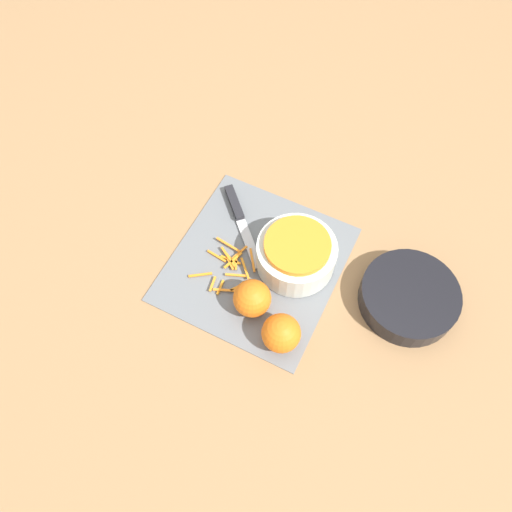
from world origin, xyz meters
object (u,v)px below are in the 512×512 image
(bowl_dark, at_px, (409,297))
(knife, at_px, (238,211))
(orange_left, at_px, (281,333))
(orange_right, at_px, (252,298))
(bowl_speckled, at_px, (296,254))

(bowl_dark, xyz_separation_m, knife, (-0.04, -0.43, -0.01))
(orange_left, height_order, orange_right, same)
(bowl_speckled, xyz_separation_m, orange_left, (0.18, 0.05, -0.00))
(bowl_speckled, xyz_separation_m, knife, (-0.06, -0.18, -0.03))
(bowl_speckled, bearing_deg, orange_right, -15.28)
(knife, distance_m, orange_left, 0.33)
(bowl_dark, height_order, orange_left, orange_left)
(knife, distance_m, orange_right, 0.24)
(orange_left, xyz_separation_m, orange_right, (-0.04, -0.09, 0.00))
(bowl_speckled, height_order, bowl_dark, bowl_speckled)
(knife, bearing_deg, bowl_speckled, 25.80)
(bowl_speckled, xyz_separation_m, orange_right, (0.14, -0.04, -0.00))
(bowl_dark, bearing_deg, orange_right, -61.13)
(knife, xyz_separation_m, orange_left, (0.24, 0.22, 0.03))
(orange_left, distance_m, orange_right, 0.09)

